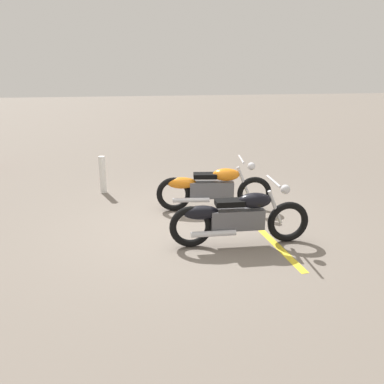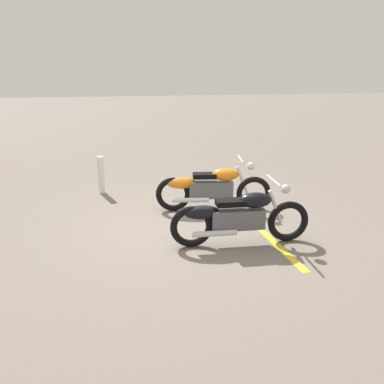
{
  "view_description": "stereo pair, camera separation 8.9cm",
  "coord_description": "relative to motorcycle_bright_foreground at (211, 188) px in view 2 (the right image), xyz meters",
  "views": [
    {
      "loc": [
        1.12,
        6.6,
        2.76
      ],
      "look_at": [
        0.04,
        0.0,
        0.65
      ],
      "focal_mm": 38.53,
      "sensor_mm": 36.0,
      "label": 1
    },
    {
      "loc": [
        1.21,
        6.59,
        2.76
      ],
      "look_at": [
        0.04,
        0.0,
        0.65
      ],
      "focal_mm": 38.53,
      "sensor_mm": 36.0,
      "label": 2
    }
  ],
  "objects": [
    {
      "name": "ground_plane",
      "position": [
        0.47,
        0.8,
        -0.46
      ],
      "size": [
        60.0,
        60.0,
        0.0
      ],
      "primitive_type": "plane",
      "color": "slate"
    },
    {
      "name": "motorcycle_dark_foreground",
      "position": [
        -0.07,
        1.6,
        0.0
      ],
      "size": [
        2.23,
        0.62,
        1.04
      ],
      "rotation": [
        0.0,
        0.0,
        3.11
      ],
      "color": "black",
      "rests_on": "ground"
    },
    {
      "name": "parking_stripe_near",
      "position": [
        -0.64,
        1.09,
        -0.46
      ],
      "size": [
        0.35,
        3.2,
        0.01
      ],
      "primitive_type": "cube",
      "rotation": [
        0.0,
        0.0,
        1.64
      ],
      "color": "yellow",
      "rests_on": "ground"
    },
    {
      "name": "bollard_post",
      "position": [
        2.12,
        -1.52,
        -0.05
      ],
      "size": [
        0.14,
        0.14,
        0.82
      ],
      "primitive_type": "cylinder",
      "color": "white",
      "rests_on": "ground"
    },
    {
      "name": "motorcycle_bright_foreground",
      "position": [
        0.0,
        0.0,
        0.0
      ],
      "size": [
        2.22,
        0.62,
        1.04
      ],
      "rotation": [
        0.0,
        0.0,
        3.01
      ],
      "color": "black",
      "rests_on": "ground"
    }
  ]
}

